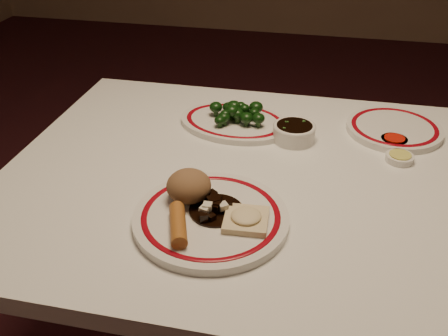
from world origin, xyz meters
TOP-DOWN VIEW (x-y plane):
  - dining_table at (0.00, 0.00)m, footprint 1.20×0.90m
  - main_plate at (-0.09, -0.19)m, footprint 0.33×0.33m
  - rice_mound at (-0.15, -0.15)m, footprint 0.09×0.09m
  - spring_roll at (-0.14, -0.25)m, footprint 0.06×0.11m
  - fried_wonton at (-0.02, -0.20)m, footprint 0.09×0.09m
  - stirfry_heap at (-0.09, -0.18)m, footprint 0.11×0.11m
  - broccoli_plate at (-0.13, 0.22)m, footprint 0.33×0.29m
  - broccoli_pile at (-0.12, 0.22)m, footprint 0.15×0.11m
  - soy_bowl at (0.03, 0.17)m, footprint 0.10×0.10m
  - sweet_sour_dish at (0.28, 0.20)m, footprint 0.06×0.06m
  - mustard_dish at (0.28, 0.12)m, footprint 0.06×0.06m
  - far_plate at (0.28, 0.27)m, footprint 0.27×0.27m

SIDE VIEW (x-z plane):
  - dining_table at x=0.00m, z-range 0.28..1.03m
  - sweet_sour_dish at x=0.28m, z-range 0.75..0.77m
  - mustard_dish at x=0.28m, z-range 0.75..0.77m
  - broccoli_plate at x=-0.13m, z-range 0.75..0.77m
  - far_plate at x=0.28m, z-range 0.75..0.77m
  - main_plate at x=-0.09m, z-range 0.75..0.77m
  - soy_bowl at x=0.03m, z-range 0.75..0.79m
  - stirfry_heap at x=-0.09m, z-range 0.76..0.79m
  - fried_wonton at x=-0.02m, z-range 0.77..0.79m
  - spring_roll at x=-0.14m, z-range 0.77..0.80m
  - broccoli_pile at x=-0.12m, z-range 0.76..0.82m
  - rice_mound at x=-0.15m, z-range 0.77..0.83m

